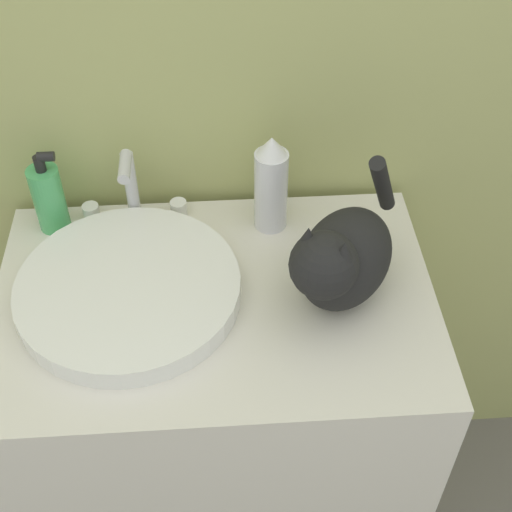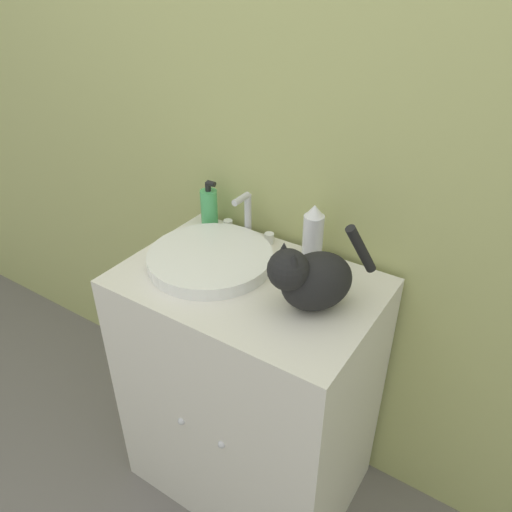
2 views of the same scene
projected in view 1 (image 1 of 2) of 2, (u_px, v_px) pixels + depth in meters
wall_back at (202, 33)px, 1.22m from camera, size 6.00×0.05×2.50m
vanity_cabinet at (223, 436)px, 1.56m from camera, size 0.77×0.53×0.91m
sink_basin at (129, 289)px, 1.23m from camera, size 0.39×0.39×0.04m
faucet at (132, 192)px, 1.34m from camera, size 0.20×0.09×0.16m
cat at (341, 258)px, 1.17m from camera, size 0.24×0.30×0.23m
soap_bottle at (49, 197)px, 1.32m from camera, size 0.06×0.06×0.17m
spray_bottle at (271, 184)px, 1.31m from camera, size 0.06×0.06×0.20m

